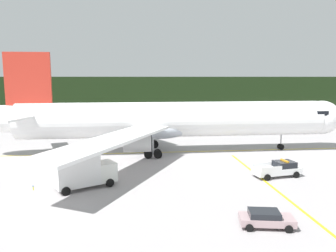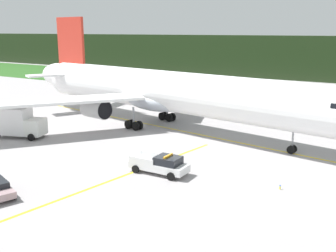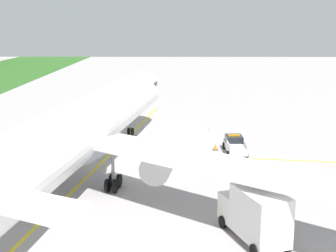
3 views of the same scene
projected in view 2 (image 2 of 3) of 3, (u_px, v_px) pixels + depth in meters
ground at (150, 140)px, 48.46m from camera, size 320.00×320.00×0.00m
grass_verge at (274, 90)px, 89.41m from camera, size 320.00×31.00×0.04m
distant_tree_line at (300, 58)px, 105.58m from camera, size 288.00×4.96×11.62m
taxiway_centerline_main at (169, 128)px, 54.21m from camera, size 72.78×11.16×0.01m
taxiway_centerline_spur at (108, 182)px, 35.14m from camera, size 4.83×30.41×0.01m
airliner at (165, 91)px, 53.44m from camera, size 55.93×47.48×15.08m
ops_pickup_truck at (161, 164)px, 36.90m from camera, size 5.64×2.44×1.94m
catering_truck at (17, 122)px, 49.25m from camera, size 6.72×4.42×3.94m
apron_cone at (182, 166)px, 38.24m from camera, size 0.60×0.60×0.75m
taxiway_edge_light_east at (280, 187)px, 33.42m from camera, size 0.12×0.12×0.38m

